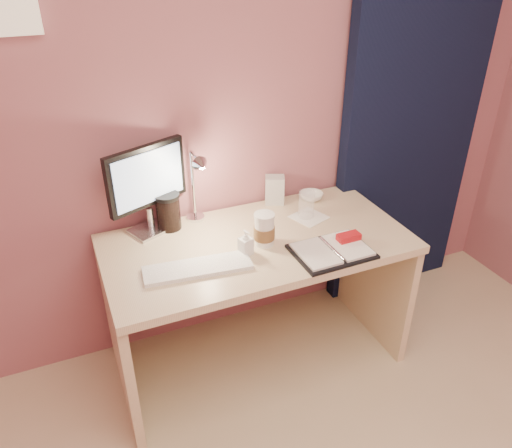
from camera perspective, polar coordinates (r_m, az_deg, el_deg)
name	(u,v)px	position (r m, az deg, el deg)	size (l,w,h in m)	color
room	(399,110)	(2.83, 16.01, 12.38)	(3.50, 3.50, 3.50)	#C6B28E
desk	(251,272)	(2.48, -0.52, -5.47)	(1.40, 0.70, 0.73)	beige
monitor	(146,182)	(2.30, -12.47, 4.73)	(0.38, 0.21, 0.43)	silver
keyboard	(198,268)	(2.11, -6.68, -5.00)	(0.45, 0.13, 0.02)	white
planner	(333,249)	(2.23, 8.82, -2.90)	(0.34, 0.26, 0.05)	black
paper_a	(309,217)	(2.49, 6.07, 0.80)	(0.15, 0.15, 0.00)	white
coffee_cup	(264,230)	(2.23, 0.95, -0.70)	(0.10, 0.10, 0.15)	silver
clear_cup	(306,204)	(2.46, 5.78, 2.23)	(0.08, 0.08, 0.14)	white
bowl	(312,196)	(2.66, 6.37, 3.18)	(0.12, 0.12, 0.04)	silver
lotion_bottle	(246,242)	(2.17, -1.19, -2.11)	(0.05, 0.05, 0.12)	silver
dark_jar	(168,213)	(2.39, -9.98, 1.25)	(0.11, 0.11, 0.16)	black
product_box	(275,190)	(2.59, 2.15, 3.93)	(0.10, 0.08, 0.15)	beige
desk_lamp	(198,183)	(2.29, -6.61, 4.70)	(0.09, 0.23, 0.38)	silver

